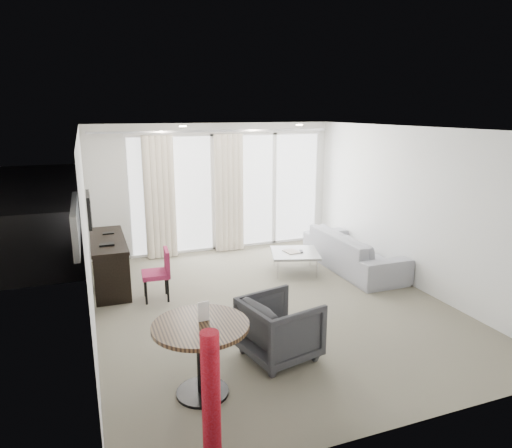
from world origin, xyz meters
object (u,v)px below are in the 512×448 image
object	(u,v)px
desk_chair	(156,275)
sofa	(353,251)
tub_armchair	(280,328)
round_table	(202,359)
desk	(109,263)
coffee_table	(295,262)
rattan_chair_a	(226,211)
red_lamp	(211,402)
rattan_chair_b	(279,214)

from	to	relation	value
desk_chair	sofa	xyz separation A→B (m)	(3.61, 0.17, -0.06)
tub_armchair	sofa	size ratio (longest dim) A/B	0.35
round_table	tub_armchair	xyz separation A→B (m)	(1.03, 0.39, -0.02)
desk	coffee_table	size ratio (longest dim) A/B	2.09
coffee_table	rattan_chair_a	world-z (taller)	rattan_chair_a
desk_chair	rattan_chair_a	distance (m)	4.40
coffee_table	rattan_chair_a	xyz separation A→B (m)	(-0.26, 3.41, 0.25)
desk_chair	round_table	world-z (taller)	desk_chair
round_table	red_lamp	bearing A→B (deg)	-99.29
desk_chair	round_table	distance (m)	2.62
round_table	rattan_chair_a	xyz separation A→B (m)	(2.19, 6.40, 0.04)
red_lamp	rattan_chair_b	distance (m)	7.74
coffee_table	rattan_chair_b	distance (m)	3.03
red_lamp	rattan_chair_a	xyz separation A→B (m)	(2.35, 7.40, -0.17)
tub_armchair	coffee_table	world-z (taller)	tub_armchair
desk	sofa	distance (m)	4.29
desk	red_lamp	size ratio (longest dim) A/B	1.43
desk	tub_armchair	world-z (taller)	desk
red_lamp	rattan_chair_b	bearing A→B (deg)	62.70
sofa	round_table	bearing A→B (deg)	128.24
desk_chair	coffee_table	xyz separation A→B (m)	(2.53, 0.37, -0.21)
sofa	rattan_chair_b	bearing A→B (deg)	2.79
round_table	red_lamp	world-z (taller)	red_lamp
round_table	coffee_table	bearing A→B (deg)	50.62
tub_armchair	desk	bearing A→B (deg)	17.08
round_table	rattan_chair_a	size ratio (longest dim) A/B	1.13
desk	red_lamp	xyz separation A→B (m)	(0.54, -4.44, 0.20)
desk	sofa	xyz separation A→B (m)	(4.24, -0.65, -0.07)
round_table	tub_armchair	size ratio (longest dim) A/B	1.21
coffee_table	sofa	size ratio (longest dim) A/B	0.36
desk_chair	red_lamp	size ratio (longest dim) A/B	0.66
coffee_table	desk	bearing A→B (deg)	171.90
tub_armchair	sofa	distance (m)	3.46
red_lamp	rattan_chair_a	distance (m)	7.77
desk_chair	red_lamp	bearing A→B (deg)	-87.47
coffee_table	red_lamp	bearing A→B (deg)	-123.25
tub_armchair	coffee_table	size ratio (longest dim) A/B	0.98
rattan_chair_b	coffee_table	bearing A→B (deg)	-121.67
round_table	red_lamp	xyz separation A→B (m)	(-0.16, -1.00, 0.21)
desk	round_table	size ratio (longest dim) A/B	1.77
tub_armchair	coffee_table	xyz separation A→B (m)	(1.42, 2.60, -0.18)
round_table	red_lamp	size ratio (longest dim) A/B	0.81
tub_armchair	rattan_chair_b	xyz separation A→B (m)	(2.35, 5.48, 0.02)
desk_chair	sofa	size ratio (longest dim) A/B	0.34
red_lamp	tub_armchair	size ratio (longest dim) A/B	1.50
coffee_table	sofa	bearing A→B (deg)	-10.71
desk_chair	red_lamp	distance (m)	3.63
desk	red_lamp	bearing A→B (deg)	-83.09
sofa	rattan_chair_a	distance (m)	3.85
desk	tub_armchair	xyz separation A→B (m)	(1.74, -3.05, -0.04)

